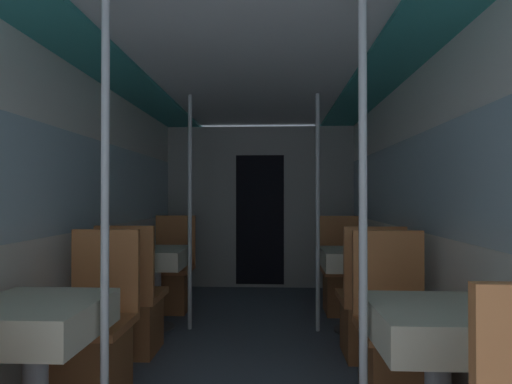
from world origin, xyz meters
TOP-DOWN VIEW (x-y plane):
  - wall_left at (-1.27, 1.83)m, footprint 0.05×6.46m
  - wall_right at (1.27, 1.83)m, footprint 0.05×6.46m
  - ceiling_panel at (0.00, 1.83)m, footprint 2.54×6.46m
  - bulkhead_far at (0.00, 4.21)m, footprint 2.49×0.09m
  - dining_table_left_0 at (-0.91, 0.64)m, footprint 0.57×0.57m
  - chair_left_far_0 at (-0.91, 1.23)m, footprint 0.44×0.44m
  - support_pole_left_0 at (-0.58, 0.64)m, footprint 0.04×0.04m
  - dining_table_left_1 at (-0.91, 2.48)m, footprint 0.57×0.57m
  - chair_left_near_1 at (-0.91, 1.89)m, footprint 0.44×0.44m
  - chair_left_far_1 at (-0.91, 3.07)m, footprint 0.44×0.44m
  - support_pole_left_1 at (-0.58, 2.48)m, footprint 0.04×0.04m
  - dining_table_right_0 at (0.91, 0.64)m, footprint 0.57×0.57m
  - chair_right_far_0 at (0.91, 1.23)m, footprint 0.44×0.44m
  - support_pole_right_0 at (0.58, 0.64)m, footprint 0.04×0.04m
  - dining_table_right_1 at (0.91, 2.48)m, footprint 0.57×0.57m
  - chair_right_near_1 at (0.91, 1.89)m, footprint 0.44×0.44m
  - chair_right_far_1 at (0.91, 3.07)m, footprint 0.44×0.44m
  - support_pole_right_1 at (0.58, 2.48)m, footprint 0.04×0.04m

SIDE VIEW (x-z plane):
  - chair_left_far_0 at x=-0.91m, z-range -0.20..0.80m
  - chair_left_near_1 at x=-0.91m, z-range -0.20..0.80m
  - chair_left_far_1 at x=-0.91m, z-range -0.20..0.80m
  - chair_right_far_0 at x=0.91m, z-range -0.20..0.80m
  - chair_right_near_1 at x=0.91m, z-range -0.20..0.80m
  - chair_right_far_1 at x=0.91m, z-range -0.20..0.80m
  - dining_table_left_0 at x=-0.91m, z-range 0.24..0.97m
  - dining_table_left_1 at x=-0.91m, z-range 0.24..0.97m
  - dining_table_right_0 at x=0.91m, z-range 0.24..0.97m
  - dining_table_right_1 at x=0.91m, z-range 0.24..0.97m
  - bulkhead_far at x=0.00m, z-range -0.01..2.14m
  - support_pole_left_0 at x=-0.58m, z-range 0.00..2.15m
  - support_pole_left_1 at x=-0.58m, z-range 0.00..2.15m
  - support_pole_right_0 at x=0.58m, z-range 0.00..2.15m
  - support_pole_right_1 at x=0.58m, z-range 0.00..2.15m
  - wall_left at x=-1.27m, z-range 0.04..2.19m
  - wall_right at x=1.27m, z-range 0.04..2.19m
  - ceiling_panel at x=0.00m, z-range 2.16..2.23m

